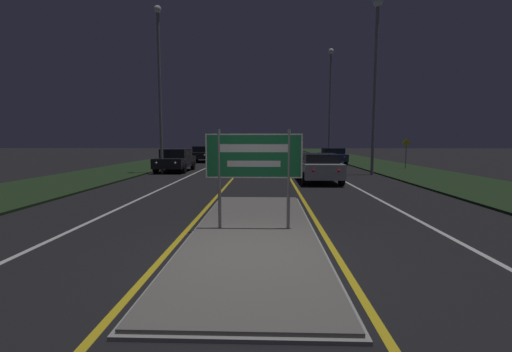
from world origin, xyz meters
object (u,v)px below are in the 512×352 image
at_px(car_receding_0, 319,167).
at_px(car_approaching_0, 175,160).
at_px(streetlight_right_far, 330,89).
at_px(car_approaching_2, 217,151).
at_px(highway_sign, 254,160).
at_px(streetlight_right_near, 376,55).
at_px(car_receding_2, 289,151).
at_px(car_receding_1, 332,156).
at_px(car_approaching_1, 203,153).
at_px(warning_sign, 406,150).
at_px(streetlight_left_near, 159,76).

xyz_separation_m(car_receding_0, car_approaching_0, (-8.58, 5.55, 0.02)).
relative_size(streetlight_right_far, car_approaching_0, 2.55).
xyz_separation_m(streetlight_right_far, car_approaching_2, (-12.28, 6.65, -6.32)).
xyz_separation_m(highway_sign, streetlight_right_near, (6.56, 13.01, 5.31)).
distance_m(car_receding_2, car_approaching_2, 8.78).
bearing_deg(car_approaching_2, car_receding_1, -45.67).
xyz_separation_m(streetlight_right_near, car_approaching_1, (-12.35, 11.90, -6.16)).
bearing_deg(highway_sign, car_receding_1, 74.94).
relative_size(streetlight_right_far, warning_sign, 5.23).
bearing_deg(car_receding_1, car_approaching_0, -148.84).
bearing_deg(car_receding_1, streetlight_right_near, -85.59).
bearing_deg(streetlight_left_near, car_receding_2, 64.57).
height_order(car_receding_0, warning_sign, warning_sign).
relative_size(car_approaching_1, warning_sign, 2.23).
distance_m(highway_sign, streetlight_right_far, 28.41).
xyz_separation_m(car_receding_1, car_approaching_2, (-11.64, 11.92, 0.00)).
xyz_separation_m(car_receding_0, car_receding_1, (3.03, 12.57, -0.00)).
bearing_deg(car_approaching_1, car_receding_2, 39.50).
distance_m(highway_sign, car_receding_2, 32.17).
height_order(streetlight_right_far, car_receding_0, streetlight_right_far).
distance_m(streetlight_right_near, streetlight_right_far, 14.11).
bearing_deg(car_receding_0, car_receding_1, 76.46).
bearing_deg(highway_sign, car_approaching_2, 99.68).
bearing_deg(streetlight_right_far, highway_sign, -103.52).
bearing_deg(car_approaching_1, warning_sign, -27.35).
distance_m(highway_sign, car_receding_1, 22.65).
relative_size(car_receding_0, car_approaching_2, 0.84).
height_order(car_receding_1, car_approaching_0, car_approaching_0).
distance_m(streetlight_right_far, car_approaching_0, 18.46).
bearing_deg(streetlight_right_near, highway_sign, -116.76).
height_order(streetlight_left_near, car_receding_0, streetlight_left_near).
bearing_deg(highway_sign, car_receding_0, 72.93).
bearing_deg(warning_sign, car_approaching_1, 152.65).
relative_size(streetlight_right_near, streetlight_right_far, 0.93).
distance_m(streetlight_right_far, car_receding_1, 8.25).
bearing_deg(car_approaching_0, car_receding_1, 31.16).
xyz_separation_m(car_receding_0, car_approaching_2, (-8.61, 24.49, -0.00)).
distance_m(streetlight_right_far, warning_sign, 12.35).
distance_m(car_receding_1, car_receding_2, 10.62).
relative_size(highway_sign, streetlight_left_near, 0.22).
bearing_deg(car_receding_2, car_approaching_0, -116.51).
distance_m(car_receding_1, car_approaching_1, 12.06).
distance_m(car_receding_0, car_approaching_2, 25.96).
height_order(streetlight_left_near, car_approaching_0, streetlight_left_near).
height_order(streetlight_right_near, car_receding_0, streetlight_right_near).
xyz_separation_m(streetlight_right_near, car_receding_2, (-3.71, 19.02, -6.16)).
xyz_separation_m(streetlight_left_near, car_approaching_2, (0.36, 20.60, -5.10)).
distance_m(highway_sign, car_approaching_0, 15.92).
xyz_separation_m(streetlight_right_far, warning_sign, (3.50, -10.38, -5.71)).
relative_size(highway_sign, car_receding_2, 0.53).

